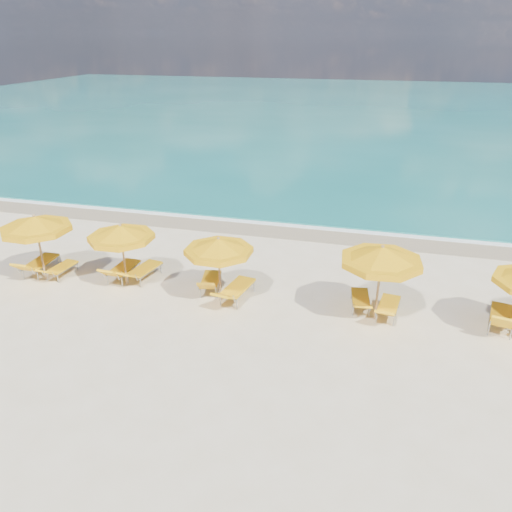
# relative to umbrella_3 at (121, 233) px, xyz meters

# --- Properties ---
(ground_plane) EXTENTS (120.00, 120.00, 0.00)m
(ground_plane) POSITION_rel_umbrella_3_xyz_m (4.47, -0.53, -1.96)
(ground_plane) COLOR beige
(ocean) EXTENTS (120.00, 80.00, 0.30)m
(ocean) POSITION_rel_umbrella_3_xyz_m (4.47, 47.47, -1.96)
(ocean) COLOR #126560
(ocean) RESTS_ON ground
(wet_sand_band) EXTENTS (120.00, 2.60, 0.01)m
(wet_sand_band) POSITION_rel_umbrella_3_xyz_m (4.47, 6.87, -1.96)
(wet_sand_band) COLOR tan
(wet_sand_band) RESTS_ON ground
(foam_line) EXTENTS (120.00, 1.20, 0.03)m
(foam_line) POSITION_rel_umbrella_3_xyz_m (4.47, 7.67, -1.96)
(foam_line) COLOR white
(foam_line) RESTS_ON ground
(whitecap_near) EXTENTS (14.00, 0.36, 0.05)m
(whitecap_near) POSITION_rel_umbrella_3_xyz_m (-1.53, 16.47, -1.96)
(whitecap_near) COLOR white
(whitecap_near) RESTS_ON ground
(whitecap_far) EXTENTS (18.00, 0.30, 0.05)m
(whitecap_far) POSITION_rel_umbrella_3_xyz_m (12.47, 23.47, -1.96)
(whitecap_far) COLOR white
(whitecap_far) RESTS_ON ground
(umbrella_2) EXTENTS (3.22, 3.22, 2.47)m
(umbrella_2) POSITION_rel_umbrella_3_xyz_m (-3.07, -0.32, 0.14)
(umbrella_2) COLOR #A88254
(umbrella_2) RESTS_ON ground
(umbrella_3) EXTENTS (3.00, 3.00, 2.30)m
(umbrella_3) POSITION_rel_umbrella_3_xyz_m (0.00, 0.00, 0.00)
(umbrella_3) COLOR #A88254
(umbrella_3) RESTS_ON ground
(umbrella_4) EXTENTS (2.95, 2.95, 2.27)m
(umbrella_4) POSITION_rel_umbrella_3_xyz_m (3.55, -0.22, -0.02)
(umbrella_4) COLOR #A88254
(umbrella_4) RESTS_ON ground
(umbrella_5) EXTENTS (3.10, 3.10, 2.51)m
(umbrella_5) POSITION_rel_umbrella_3_xyz_m (8.58, -0.15, 0.18)
(umbrella_5) COLOR #A88254
(umbrella_5) RESTS_ON ground
(lounger_2_left) EXTENTS (0.74, 2.01, 0.89)m
(lounger_2_left) POSITION_rel_umbrella_3_xyz_m (-3.55, 0.08, -1.72)
(lounger_2_left) COLOR #A5A8AD
(lounger_2_left) RESTS_ON ground
(lounger_2_right) EXTENTS (0.69, 1.68, 0.67)m
(lounger_2_right) POSITION_rel_umbrella_3_xyz_m (-2.64, 0.05, -1.76)
(lounger_2_right) COLOR #A5A8AD
(lounger_2_right) RESTS_ON ground
(lounger_3_left) EXTENTS (0.70, 1.92, 0.85)m
(lounger_3_left) POSITION_rel_umbrella_3_xyz_m (-0.36, 0.44, -1.73)
(lounger_3_left) COLOR #A5A8AD
(lounger_3_left) RESTS_ON ground
(lounger_3_right) EXTENTS (0.95, 1.99, 0.74)m
(lounger_3_right) POSITION_rel_umbrella_3_xyz_m (0.39, 0.57, -1.73)
(lounger_3_right) COLOR #A5A8AD
(lounger_3_right) RESTS_ON ground
(lounger_4_left) EXTENTS (0.94, 1.89, 0.83)m
(lounger_4_left) POSITION_rel_umbrella_3_xyz_m (3.01, 0.36, -1.74)
(lounger_4_left) COLOR #A5A8AD
(lounger_4_left) RESTS_ON ground
(lounger_4_right) EXTENTS (1.00, 2.14, 0.78)m
(lounger_4_right) POSITION_rel_umbrella_3_xyz_m (4.07, -0.02, -1.72)
(lounger_4_right) COLOR #A5A8AD
(lounger_4_right) RESTS_ON ground
(lounger_5_left) EXTENTS (0.77, 1.78, 0.66)m
(lounger_5_left) POSITION_rel_umbrella_3_xyz_m (8.08, 0.42, -1.76)
(lounger_5_left) COLOR #A5A8AD
(lounger_5_left) RESTS_ON ground
(lounger_5_right) EXTENTS (0.82, 1.85, 0.74)m
(lounger_5_right) POSITION_rel_umbrella_3_xyz_m (8.96, 0.14, -1.74)
(lounger_5_right) COLOR #A5A8AD
(lounger_5_right) RESTS_ON ground
(lounger_6_left) EXTENTS (1.02, 1.99, 0.94)m
(lounger_6_left) POSITION_rel_umbrella_3_xyz_m (12.25, 0.28, -1.72)
(lounger_6_left) COLOR #A5A8AD
(lounger_6_left) RESTS_ON ground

